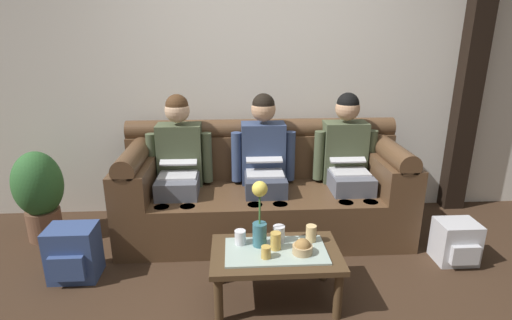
{
  "coord_description": "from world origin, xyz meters",
  "views": [
    {
      "loc": [
        -0.26,
        -2.11,
        1.73
      ],
      "look_at": [
        -0.08,
        0.93,
        0.74
      ],
      "focal_mm": 28.16,
      "sensor_mm": 36.0,
      "label": 1
    }
  ],
  "objects_px": {
    "person_middle": "(264,160)",
    "person_right": "(347,159)",
    "cup_far_right": "(276,241)",
    "backpack_left": "(73,253)",
    "cup_near_right": "(279,234)",
    "flower_vase": "(260,215)",
    "coffee_table": "(276,258)",
    "cup_near_left": "(240,237)",
    "person_left": "(179,162)",
    "couch": "(264,191)",
    "backpack_right": "(456,242)",
    "cup_far_left": "(311,233)",
    "potted_plant": "(39,192)",
    "snack_bowl": "(302,248)",
    "cup_far_center": "(266,252)"
  },
  "relations": [
    {
      "from": "person_left",
      "to": "potted_plant",
      "type": "xyz_separation_m",
      "value": [
        -1.18,
        -0.04,
        -0.23
      ]
    },
    {
      "from": "coffee_table",
      "to": "cup_far_center",
      "type": "bearing_deg",
      "value": -129.49
    },
    {
      "from": "potted_plant",
      "to": "backpack_right",
      "type": "bearing_deg",
      "value": -9.77
    },
    {
      "from": "cup_near_right",
      "to": "backpack_right",
      "type": "height_order",
      "value": "cup_near_right"
    },
    {
      "from": "coffee_table",
      "to": "cup_near_left",
      "type": "bearing_deg",
      "value": 157.58
    },
    {
      "from": "couch",
      "to": "cup_far_center",
      "type": "relative_size",
      "value": 31.33
    },
    {
      "from": "cup_near_right",
      "to": "snack_bowl",
      "type": "bearing_deg",
      "value": -49.67
    },
    {
      "from": "backpack_left",
      "to": "backpack_right",
      "type": "bearing_deg",
      "value": 0.95
    },
    {
      "from": "coffee_table",
      "to": "cup_near_left",
      "type": "height_order",
      "value": "cup_near_left"
    },
    {
      "from": "person_right",
      "to": "cup_near_right",
      "type": "distance_m",
      "value": 1.15
    },
    {
      "from": "person_left",
      "to": "cup_far_right",
      "type": "relative_size",
      "value": 10.57
    },
    {
      "from": "person_left",
      "to": "cup_far_left",
      "type": "height_order",
      "value": "person_left"
    },
    {
      "from": "snack_bowl",
      "to": "backpack_left",
      "type": "xyz_separation_m",
      "value": [
        -1.59,
        0.38,
        -0.21
      ]
    },
    {
      "from": "cup_near_right",
      "to": "cup_far_right",
      "type": "distance_m",
      "value": 0.1
    },
    {
      "from": "cup_near_left",
      "to": "backpack_right",
      "type": "distance_m",
      "value": 1.72
    },
    {
      "from": "couch",
      "to": "cup_near_right",
      "type": "xyz_separation_m",
      "value": [
        0.03,
        -0.89,
        0.06
      ]
    },
    {
      "from": "snack_bowl",
      "to": "couch",
      "type": "bearing_deg",
      "value": 98.94
    },
    {
      "from": "snack_bowl",
      "to": "cup_far_right",
      "type": "relative_size",
      "value": 1.11
    },
    {
      "from": "flower_vase",
      "to": "backpack_left",
      "type": "height_order",
      "value": "flower_vase"
    },
    {
      "from": "cup_far_left",
      "to": "backpack_left",
      "type": "xyz_separation_m",
      "value": [
        -1.67,
        0.23,
        -0.23
      ]
    },
    {
      "from": "person_middle",
      "to": "person_right",
      "type": "bearing_deg",
      "value": 0.02
    },
    {
      "from": "cup_far_right",
      "to": "backpack_left",
      "type": "height_order",
      "value": "cup_far_right"
    },
    {
      "from": "coffee_table",
      "to": "snack_bowl",
      "type": "relative_size",
      "value": 6.51
    },
    {
      "from": "flower_vase",
      "to": "backpack_left",
      "type": "xyz_separation_m",
      "value": [
        -1.33,
        0.27,
        -0.39
      ]
    },
    {
      "from": "person_left",
      "to": "cup_far_right",
      "type": "height_order",
      "value": "person_left"
    },
    {
      "from": "cup_near_left",
      "to": "potted_plant",
      "type": "height_order",
      "value": "potted_plant"
    },
    {
      "from": "person_left",
      "to": "couch",
      "type": "bearing_deg",
      "value": 0.35
    },
    {
      "from": "couch",
      "to": "snack_bowl",
      "type": "distance_m",
      "value": 1.06
    },
    {
      "from": "coffee_table",
      "to": "cup_far_left",
      "type": "xyz_separation_m",
      "value": [
        0.25,
        0.1,
        0.12
      ]
    },
    {
      "from": "cup_far_left",
      "to": "person_right",
      "type": "bearing_deg",
      "value": 61.79
    },
    {
      "from": "coffee_table",
      "to": "backpack_right",
      "type": "xyz_separation_m",
      "value": [
        1.45,
        0.38,
        -0.15
      ]
    },
    {
      "from": "snack_bowl",
      "to": "cup_near_right",
      "type": "xyz_separation_m",
      "value": [
        -0.13,
        0.16,
        0.02
      ]
    },
    {
      "from": "flower_vase",
      "to": "potted_plant",
      "type": "bearing_deg",
      "value": 153.71
    },
    {
      "from": "person_left",
      "to": "backpack_right",
      "type": "bearing_deg",
      "value": -15.79
    },
    {
      "from": "person_left",
      "to": "cup_near_left",
      "type": "xyz_separation_m",
      "value": [
        0.5,
        -0.9,
        -0.24
      ]
    },
    {
      "from": "cup_near_left",
      "to": "potted_plant",
      "type": "xyz_separation_m",
      "value": [
        -1.68,
        0.87,
        0.01
      ]
    },
    {
      "from": "person_right",
      "to": "cup_far_left",
      "type": "xyz_separation_m",
      "value": [
        -0.48,
        -0.89,
        -0.23
      ]
    },
    {
      "from": "couch",
      "to": "cup_near_left",
      "type": "xyz_separation_m",
      "value": [
        -0.23,
        -0.91,
        0.05
      ]
    },
    {
      "from": "cup_near_right",
      "to": "person_middle",
      "type": "bearing_deg",
      "value": 92.06
    },
    {
      "from": "person_left",
      "to": "cup_near_right",
      "type": "xyz_separation_m",
      "value": [
        0.76,
        -0.89,
        -0.23
      ]
    },
    {
      "from": "person_left",
      "to": "cup_near_left",
      "type": "distance_m",
      "value": 1.06
    },
    {
      "from": "person_middle",
      "to": "cup_near_right",
      "type": "xyz_separation_m",
      "value": [
        0.03,
        -0.89,
        -0.23
      ]
    },
    {
      "from": "person_middle",
      "to": "person_right",
      "type": "distance_m",
      "value": 0.73
    },
    {
      "from": "cup_near_right",
      "to": "person_right",
      "type": "bearing_deg",
      "value": 51.91
    },
    {
      "from": "couch",
      "to": "person_middle",
      "type": "xyz_separation_m",
      "value": [
        -0.0,
        -0.0,
        0.29
      ]
    },
    {
      "from": "person_left",
      "to": "backpack_right",
      "type": "height_order",
      "value": "person_left"
    },
    {
      "from": "couch",
      "to": "cup_far_center",
      "type": "distance_m",
      "value": 1.09
    },
    {
      "from": "person_middle",
      "to": "cup_far_right",
      "type": "height_order",
      "value": "person_middle"
    },
    {
      "from": "coffee_table",
      "to": "cup_far_right",
      "type": "relative_size",
      "value": 7.25
    },
    {
      "from": "coffee_table",
      "to": "flower_vase",
      "type": "distance_m",
      "value": 0.3
    }
  ]
}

